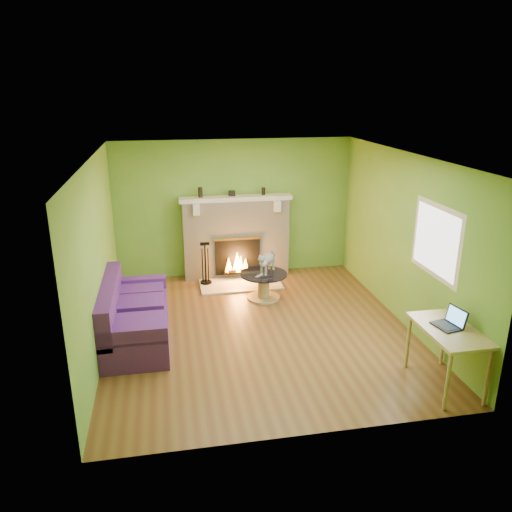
{
  "coord_description": "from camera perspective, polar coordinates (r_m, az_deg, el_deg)",
  "views": [
    {
      "loc": [
        -1.29,
        -6.72,
        3.5
      ],
      "look_at": [
        0.03,
        0.4,
        1.04
      ],
      "focal_mm": 35.0,
      "sensor_mm": 36.0,
      "label": 1
    }
  ],
  "objects": [
    {
      "name": "fire_tools",
      "position": [
        9.23,
        -5.8,
        -0.78
      ],
      "size": [
        0.21,
        0.21,
        0.8
      ],
      "primitive_type": null,
      "color": "black",
      "rests_on": "hearth"
    },
    {
      "name": "ceiling",
      "position": [
        6.91,
        0.36,
        11.28
      ],
      "size": [
        5.0,
        5.0,
        0.0
      ],
      "primitive_type": "plane",
      "rotation": [
        3.14,
        0.0,
        0.0
      ],
      "color": "white",
      "rests_on": "wall_back"
    },
    {
      "name": "remote_silver",
      "position": [
        8.44,
        0.36,
        -2.27
      ],
      "size": [
        0.16,
        0.15,
        0.02
      ],
      "primitive_type": "cube",
      "rotation": [
        0.0,
        0.0,
        0.72
      ],
      "color": "gray",
      "rests_on": "coffee_table"
    },
    {
      "name": "desk",
      "position": [
        6.46,
        21.16,
        -8.48
      ],
      "size": [
        0.61,
        1.05,
        0.78
      ],
      "color": "tan",
      "rests_on": "floor"
    },
    {
      "name": "window_pane",
      "position": [
        7.08,
        19.83,
        1.64
      ],
      "size": [
        0.0,
        1.06,
        1.06
      ],
      "primitive_type": "plane",
      "rotation": [
        1.57,
        0.0,
        -1.57
      ],
      "color": "white",
      "rests_on": "wall_right"
    },
    {
      "name": "wall_left",
      "position": [
        7.14,
        -17.69,
        -0.1
      ],
      "size": [
        0.0,
        5.0,
        5.0
      ],
      "primitive_type": "plane",
      "rotation": [
        1.57,
        0.0,
        1.57
      ],
      "color": "#588F2E",
      "rests_on": "floor"
    },
    {
      "name": "sofa",
      "position": [
        7.48,
        -13.95,
        -6.81
      ],
      "size": [
        0.89,
        1.96,
        0.88
      ],
      "color": "#431B66",
      "rests_on": "floor"
    },
    {
      "name": "hearth",
      "position": [
        9.3,
        -1.76,
        -3.25
      ],
      "size": [
        1.5,
        0.75,
        0.03
      ],
      "primitive_type": "cube",
      "color": "beige",
      "rests_on": "floor"
    },
    {
      "name": "mantel",
      "position": [
        9.32,
        -2.33,
        6.61
      ],
      "size": [
        2.1,
        0.28,
        0.08
      ],
      "primitive_type": "cube",
      "color": "beige",
      "rests_on": "fireplace"
    },
    {
      "name": "mantel_box",
      "position": [
        9.32,
        -2.78,
        7.17
      ],
      "size": [
        0.12,
        0.08,
        0.1
      ],
      "primitive_type": "cube",
      "color": "black",
      "rests_on": "mantel"
    },
    {
      "name": "mantel_vase_right",
      "position": [
        9.41,
        0.86,
        7.43
      ],
      "size": [
        0.07,
        0.07,
        0.14
      ],
      "primitive_type": "cylinder",
      "color": "black",
      "rests_on": "mantel"
    },
    {
      "name": "wall_right",
      "position": [
        7.91,
        16.57,
        1.82
      ],
      "size": [
        0.0,
        5.0,
        5.0
      ],
      "primitive_type": "plane",
      "rotation": [
        1.57,
        0.0,
        -1.57
      ],
      "color": "#588F2E",
      "rests_on": "floor"
    },
    {
      "name": "remote_black",
      "position": [
        8.41,
        1.25,
        -2.37
      ],
      "size": [
        0.16,
        0.06,
        0.02
      ],
      "primitive_type": "cube",
      "rotation": [
        0.0,
        0.0,
        0.14
      ],
      "color": "black",
      "rests_on": "coffee_table"
    },
    {
      "name": "fireplace",
      "position": [
        9.53,
        -2.29,
        2.12
      ],
      "size": [
        2.1,
        0.46,
        1.58
      ],
      "color": "beige",
      "rests_on": "floor"
    },
    {
      "name": "mantel_vase_left",
      "position": [
        9.26,
        -6.39,
        7.24
      ],
      "size": [
        0.08,
        0.08,
        0.18
      ],
      "primitive_type": "cylinder",
      "color": "black",
      "rests_on": "mantel"
    },
    {
      "name": "coffee_table",
      "position": [
        8.65,
        0.86,
        -3.21
      ],
      "size": [
        0.81,
        0.81,
        0.46
      ],
      "color": "tan",
      "rests_on": "floor"
    },
    {
      "name": "wall_front",
      "position": [
        4.93,
        5.86,
        -7.81
      ],
      "size": [
        5.0,
        0.0,
        5.0
      ],
      "primitive_type": "plane",
      "rotation": [
        -1.57,
        0.0,
        0.0
      ],
      "color": "#588F2E",
      "rests_on": "floor"
    },
    {
      "name": "wall_back",
      "position": [
        9.57,
        -2.49,
        5.46
      ],
      "size": [
        5.0,
        0.0,
        5.0
      ],
      "primitive_type": "plane",
      "rotation": [
        1.57,
        0.0,
        0.0
      ],
      "color": "#588F2E",
      "rests_on": "floor"
    },
    {
      "name": "window_frame",
      "position": [
        7.09,
        19.89,
        1.64
      ],
      "size": [
        0.0,
        1.2,
        1.2
      ],
      "primitive_type": "plane",
      "rotation": [
        1.57,
        0.0,
        -1.57
      ],
      "color": "silver",
      "rests_on": "wall_right"
    },
    {
      "name": "floor",
      "position": [
        7.69,
        0.32,
        -8.31
      ],
      "size": [
        5.0,
        5.0,
        0.0
      ],
      "primitive_type": "plane",
      "color": "brown",
      "rests_on": "ground"
    },
    {
      "name": "laptop",
      "position": [
        6.4,
        21.01,
        -6.6
      ],
      "size": [
        0.33,
        0.37,
        0.24
      ],
      "primitive_type": null,
      "rotation": [
        0.0,
        0.0,
        0.19
      ],
      "color": "black",
      "rests_on": "desk"
    },
    {
      "name": "cat",
      "position": [
        8.57,
        1.34,
        -0.63
      ],
      "size": [
        0.56,
        0.64,
        0.39
      ],
      "primitive_type": null,
      "rotation": [
        0.0,
        0.0,
        -0.64
      ],
      "color": "slate",
      "rests_on": "coffee_table"
    }
  ]
}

